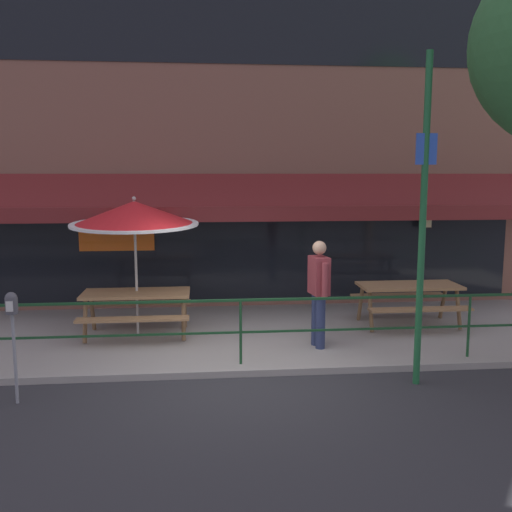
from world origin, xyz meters
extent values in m
plane|color=#2D2D30|center=(0.00, 0.00, 0.00)|extent=(120.00, 120.00, 0.00)
cube|color=#9E998E|center=(0.00, 2.00, 0.05)|extent=(15.00, 4.00, 0.10)
cube|color=brown|center=(0.00, 4.25, 3.96)|extent=(15.00, 0.50, 7.92)
cube|color=black|center=(0.00, 3.99, 5.70)|extent=(10.50, 0.02, 1.40)
cube|color=black|center=(0.00, 3.99, 1.35)|extent=(12.00, 0.02, 2.30)
cube|color=orange|center=(-2.25, 3.97, 1.65)|extent=(1.50, 0.02, 0.70)
cube|color=maroon|center=(0.00, 3.45, 2.50)|extent=(13.80, 0.92, 0.70)
cube|color=maroon|center=(0.00, 2.94, 2.10)|extent=(13.80, 0.08, 0.28)
cube|color=black|center=(4.12, 3.86, 2.03)|extent=(0.04, 0.28, 0.04)
cube|color=black|center=(4.12, 3.72, 1.85)|extent=(0.18, 0.18, 0.28)
cube|color=beige|center=(4.12, 3.72, 1.85)|extent=(0.13, 0.19, 0.20)
cylinder|color=#194723|center=(0.00, 0.30, 0.57)|extent=(0.04, 0.04, 0.95)
cylinder|color=#194723|center=(3.45, 0.30, 0.57)|extent=(0.04, 0.04, 0.95)
cube|color=#194723|center=(0.00, 0.30, 1.05)|extent=(13.80, 0.04, 0.04)
cube|color=#194723|center=(0.00, 0.30, 0.57)|extent=(13.80, 0.03, 0.03)
cube|color=#997047|center=(-1.66, 1.93, 0.84)|extent=(1.80, 0.80, 0.05)
cube|color=#997047|center=(-1.66, 1.35, 0.54)|extent=(1.80, 0.26, 0.04)
cube|color=#997047|center=(-1.66, 2.51, 0.54)|extent=(1.80, 0.26, 0.04)
cylinder|color=brown|center=(-0.86, 1.61, 0.47)|extent=(0.07, 0.30, 0.73)
cylinder|color=brown|center=(-0.86, 2.24, 0.47)|extent=(0.07, 0.30, 0.73)
cylinder|color=brown|center=(-2.46, 1.61, 0.47)|extent=(0.07, 0.30, 0.73)
cylinder|color=brown|center=(-2.46, 2.24, 0.47)|extent=(0.07, 0.30, 0.73)
cube|color=#997047|center=(3.19, 2.12, 0.84)|extent=(1.80, 0.80, 0.05)
cube|color=#997047|center=(3.19, 1.54, 0.54)|extent=(1.80, 0.26, 0.04)
cube|color=#997047|center=(3.19, 2.70, 0.54)|extent=(1.80, 0.26, 0.04)
cylinder|color=brown|center=(3.99, 1.81, 0.47)|extent=(0.07, 0.30, 0.73)
cylinder|color=brown|center=(3.99, 2.44, 0.47)|extent=(0.07, 0.30, 0.73)
cylinder|color=brown|center=(2.39, 1.81, 0.47)|extent=(0.07, 0.30, 0.73)
cylinder|color=brown|center=(2.39, 2.44, 0.47)|extent=(0.07, 0.30, 0.73)
cylinder|color=#B7B2A8|center=(-1.66, 2.02, 1.25)|extent=(0.04, 0.04, 2.30)
cone|color=red|center=(-1.66, 2.02, 2.20)|extent=(2.10, 2.11, 0.48)
cylinder|color=white|center=(-1.66, 2.02, 2.01)|extent=(2.14, 2.14, 0.12)
sphere|color=#B7B2A8|center=(-1.66, 2.02, 2.44)|extent=(0.07, 0.07, 0.07)
cylinder|color=navy|center=(1.28, 1.12, 0.53)|extent=(0.15, 0.15, 0.86)
cylinder|color=navy|center=(1.31, 0.92, 0.53)|extent=(0.15, 0.15, 0.86)
cube|color=maroon|center=(1.29, 1.02, 1.26)|extent=(0.30, 0.43, 0.60)
cylinder|color=maroon|center=(1.25, 1.28, 1.23)|extent=(0.10, 0.10, 0.54)
cylinder|color=maroon|center=(1.33, 0.76, 1.23)|extent=(0.10, 0.10, 0.54)
sphere|color=tan|center=(1.29, 1.02, 1.70)|extent=(0.22, 0.22, 0.22)
cylinder|color=gray|center=(-2.88, -0.62, 0.57)|extent=(0.04, 0.04, 1.15)
cylinder|color=#4C4C51|center=(-2.88, -0.62, 1.25)|extent=(0.15, 0.15, 0.20)
sphere|color=#4C4C51|center=(-2.88, -0.62, 1.35)|extent=(0.14, 0.14, 0.14)
cube|color=silver|center=(-2.88, -0.70, 1.26)|extent=(0.08, 0.01, 0.13)
cylinder|color=#1E6033|center=(2.36, -0.45, 2.20)|extent=(0.09, 0.09, 4.40)
cube|color=blue|center=(2.36, -0.47, 3.17)|extent=(0.28, 0.02, 0.40)
camera|label=1|loc=(-0.55, -7.69, 2.86)|focal=40.00mm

